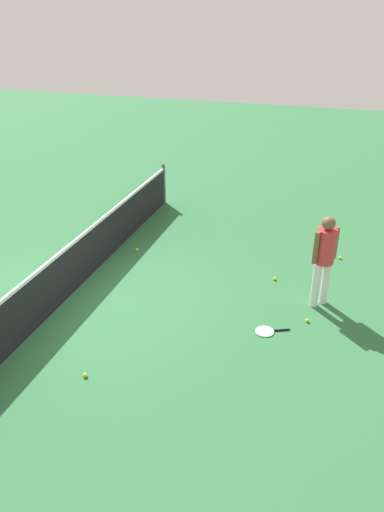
% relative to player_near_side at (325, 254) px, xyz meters
% --- Properties ---
extents(ground_plane, '(40.00, 40.00, 0.00)m').
position_rel_player_near_side_xyz_m(ground_plane, '(-1.11, 4.42, -1.01)').
color(ground_plane, '#2D6B3D').
extents(court_net, '(10.09, 0.09, 1.07)m').
position_rel_player_near_side_xyz_m(court_net, '(-1.11, 4.42, -0.51)').
color(court_net, '#4C4C51').
rests_on(court_net, ground_plane).
extents(player_near_side, '(0.48, 0.48, 1.70)m').
position_rel_player_near_side_xyz_m(player_near_side, '(0.00, 0.00, 0.00)').
color(player_near_side, white).
rests_on(player_near_side, ground_plane).
extents(tennis_racket_near_player, '(0.42, 0.60, 0.03)m').
position_rel_player_near_side_xyz_m(tennis_racket_near_player, '(-1.13, 0.73, -1.00)').
color(tennis_racket_near_player, white).
rests_on(tennis_racket_near_player, ground_plane).
extents(tennis_ball_near_player, '(0.07, 0.07, 0.07)m').
position_rel_player_near_side_xyz_m(tennis_ball_near_player, '(1.92, -0.29, -0.98)').
color(tennis_ball_near_player, '#C6E033').
rests_on(tennis_ball_near_player, ground_plane).
extents(tennis_ball_by_net, '(0.07, 0.07, 0.07)m').
position_rel_player_near_side_xyz_m(tennis_ball_by_net, '(-0.64, 0.12, -0.98)').
color(tennis_ball_by_net, '#C6E033').
rests_on(tennis_ball_by_net, ground_plane).
extents(tennis_ball_midcourt, '(0.07, 0.07, 0.07)m').
position_rel_player_near_side_xyz_m(tennis_ball_midcourt, '(0.97, 3.96, -0.98)').
color(tennis_ball_midcourt, '#C6E033').
rests_on(tennis_ball_midcourt, ground_plane).
extents(tennis_ball_baseline, '(0.07, 0.07, 0.07)m').
position_rel_player_near_side_xyz_m(tennis_ball_baseline, '(2.02, -0.12, -0.98)').
color(tennis_ball_baseline, '#C6E033').
rests_on(tennis_ball_baseline, ground_plane).
extents(tennis_ball_stray_left, '(0.07, 0.07, 0.07)m').
position_rel_player_near_side_xyz_m(tennis_ball_stray_left, '(0.61, 0.88, -0.98)').
color(tennis_ball_stray_left, '#C6E033').
rests_on(tennis_ball_stray_left, ground_plane).
extents(tennis_ball_stray_right, '(0.07, 0.07, 0.07)m').
position_rel_player_near_side_xyz_m(tennis_ball_stray_right, '(-3.03, 3.05, -0.98)').
color(tennis_ball_stray_right, '#C6E033').
rests_on(tennis_ball_stray_right, ground_plane).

